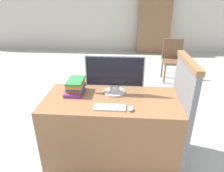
# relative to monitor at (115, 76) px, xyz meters

# --- Properties ---
(wall_back) EXTENTS (12.00, 0.06, 2.80)m
(wall_back) POSITION_rel_monitor_xyz_m (-0.03, 5.01, 0.41)
(wall_back) COLOR beige
(wall_back) RESTS_ON ground_plane
(desk) EXTENTS (1.44, 0.70, 0.78)m
(desk) POSITION_rel_monitor_xyz_m (-0.03, -0.15, -0.60)
(desk) COLOR #8C603D
(desk) RESTS_ON ground_plane
(carrel_divider) EXTENTS (0.07, 0.68, 1.24)m
(carrel_divider) POSITION_rel_monitor_xyz_m (0.72, -0.16, -0.36)
(carrel_divider) COLOR slate
(carrel_divider) RESTS_ON ground_plane
(monitor) EXTENTS (0.64, 0.24, 0.43)m
(monitor) POSITION_rel_monitor_xyz_m (0.00, 0.00, 0.00)
(monitor) COLOR #B7B7BC
(monitor) RESTS_ON desk
(keyboard) EXTENTS (0.31, 0.12, 0.02)m
(keyboard) POSITION_rel_monitor_xyz_m (-0.02, -0.34, -0.20)
(keyboard) COLOR silver
(keyboard) RESTS_ON desk
(mouse) EXTENTS (0.06, 0.08, 0.03)m
(mouse) POSITION_rel_monitor_xyz_m (0.18, -0.36, -0.19)
(mouse) COLOR silver
(mouse) RESTS_ON desk
(book_stack) EXTENTS (0.21, 0.29, 0.15)m
(book_stack) POSITION_rel_monitor_xyz_m (-0.44, -0.03, -0.13)
(book_stack) COLOR #7A3384
(book_stack) RESTS_ON desk
(far_chair) EXTENTS (0.44, 0.44, 0.91)m
(far_chair) POSITION_rel_monitor_xyz_m (1.15, 2.41, -0.48)
(far_chair) COLOR brown
(far_chair) RESTS_ON ground_plane
(bookshelf_far) EXTENTS (1.04, 0.32, 1.87)m
(bookshelf_far) POSITION_rel_monitor_xyz_m (0.96, 4.77, -0.05)
(bookshelf_far) COLOR #846042
(bookshelf_far) RESTS_ON ground_plane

